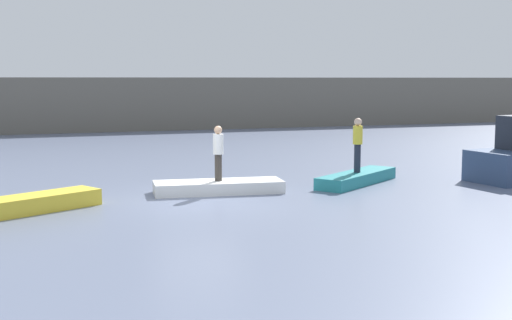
{
  "coord_description": "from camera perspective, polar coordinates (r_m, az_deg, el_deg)",
  "views": [
    {
      "loc": [
        -4.81,
        -18.39,
        3.49
      ],
      "look_at": [
        2.21,
        1.31,
        0.97
      ],
      "focal_mm": 47.3,
      "sensor_mm": 36.0,
      "label": 1
    }
  ],
  "objects": [
    {
      "name": "person_white_shirt",
      "position": [
        20.6,
        -3.22,
        0.84
      ],
      "size": [
        0.32,
        0.32,
        1.69
      ],
      "color": "#38332D",
      "rests_on": "rowboat_white"
    },
    {
      "name": "person_yellow_shirt",
      "position": [
        22.58,
        8.59,
        1.54
      ],
      "size": [
        0.32,
        0.32,
        1.81
      ],
      "color": "#232838",
      "rests_on": "rowboat_teal"
    },
    {
      "name": "ground_plane",
      "position": [
        19.33,
        -4.89,
        -3.54
      ],
      "size": [
        120.0,
        120.0,
        0.0
      ],
      "primitive_type": "plane",
      "color": "slate"
    },
    {
      "name": "rowboat_yellow",
      "position": [
        18.88,
        -17.57,
        -3.4
      ],
      "size": [
        3.16,
        2.3,
        0.45
      ],
      "primitive_type": "cube",
      "rotation": [
        0.0,
        0.0,
        0.49
      ],
      "color": "gold",
      "rests_on": "ground_plane"
    },
    {
      "name": "rowboat_white",
      "position": [
        20.75,
        -3.2,
        -2.29
      ],
      "size": [
        4.06,
        1.73,
        0.37
      ],
      "primitive_type": "cube",
      "rotation": [
        0.0,
        0.0,
        -0.12
      ],
      "color": "white",
      "rests_on": "ground_plane"
    },
    {
      "name": "rowboat_teal",
      "position": [
        22.72,
        8.54,
        -1.53
      ],
      "size": [
        3.85,
        3.09,
        0.39
      ],
      "primitive_type": "cube",
      "rotation": [
        0.0,
        0.0,
        0.61
      ],
      "color": "teal",
      "rests_on": "ground_plane"
    },
    {
      "name": "embankment_wall",
      "position": [
        45.64,
        -13.6,
        4.56
      ],
      "size": [
        80.0,
        1.2,
        3.58
      ],
      "primitive_type": "cube",
      "color": "#666056",
      "rests_on": "ground_plane"
    }
  ]
}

